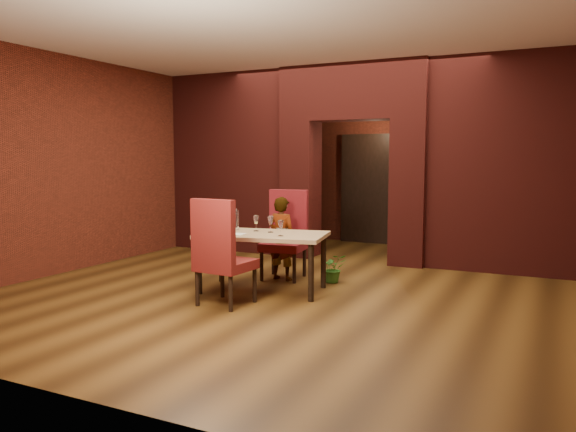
# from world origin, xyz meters

# --- Properties ---
(floor) EXTENTS (8.00, 8.00, 0.00)m
(floor) POSITION_xyz_m (0.00, 0.00, 0.00)
(floor) COLOR #4E3213
(floor) RESTS_ON ground
(ceiling) EXTENTS (7.00, 8.00, 0.04)m
(ceiling) POSITION_xyz_m (0.00, 0.00, 3.20)
(ceiling) COLOR silver
(ceiling) RESTS_ON ground
(wall_back) EXTENTS (7.00, 0.04, 3.20)m
(wall_back) POSITION_xyz_m (0.00, 4.00, 1.60)
(wall_back) COLOR maroon
(wall_back) RESTS_ON ground
(wall_front) EXTENTS (7.00, 0.04, 3.20)m
(wall_front) POSITION_xyz_m (0.00, -4.00, 1.60)
(wall_front) COLOR maroon
(wall_front) RESTS_ON ground
(wall_left) EXTENTS (0.04, 8.00, 3.20)m
(wall_left) POSITION_xyz_m (-3.50, 0.00, 1.60)
(wall_left) COLOR maroon
(wall_left) RESTS_ON ground
(pillar_left) EXTENTS (0.55, 0.55, 2.30)m
(pillar_left) POSITION_xyz_m (-0.95, 2.00, 1.15)
(pillar_left) COLOR maroon
(pillar_left) RESTS_ON ground
(pillar_right) EXTENTS (0.55, 0.55, 2.30)m
(pillar_right) POSITION_xyz_m (0.95, 2.00, 1.15)
(pillar_right) COLOR maroon
(pillar_right) RESTS_ON ground
(lintel) EXTENTS (2.45, 0.55, 0.90)m
(lintel) POSITION_xyz_m (0.00, 2.00, 2.75)
(lintel) COLOR maroon
(lintel) RESTS_ON ground
(wing_wall_left) EXTENTS (2.28, 0.35, 3.20)m
(wing_wall_left) POSITION_xyz_m (-2.36, 2.00, 1.60)
(wing_wall_left) COLOR maroon
(wing_wall_left) RESTS_ON ground
(wing_wall_right) EXTENTS (2.28, 0.35, 3.20)m
(wing_wall_right) POSITION_xyz_m (2.36, 2.00, 1.60)
(wing_wall_right) COLOR maroon
(wing_wall_right) RESTS_ON ground
(vent_panel) EXTENTS (0.40, 0.03, 0.50)m
(vent_panel) POSITION_xyz_m (-0.95, 1.71, 0.55)
(vent_panel) COLOR #97402B
(vent_panel) RESTS_ON ground
(rear_door) EXTENTS (0.90, 0.08, 2.10)m
(rear_door) POSITION_xyz_m (-0.40, 3.94, 1.05)
(rear_door) COLOR black
(rear_door) RESTS_ON ground
(rear_door_frame) EXTENTS (1.02, 0.04, 2.22)m
(rear_door_frame) POSITION_xyz_m (-0.40, 3.90, 1.05)
(rear_door_frame) COLOR black
(rear_door_frame) RESTS_ON ground
(dining_table) EXTENTS (1.73, 1.18, 0.74)m
(dining_table) POSITION_xyz_m (-0.30, -0.58, 0.37)
(dining_table) COLOR tan
(dining_table) RESTS_ON ground
(chair_far) EXTENTS (0.63, 0.63, 1.24)m
(chair_far) POSITION_xyz_m (-0.38, 0.18, 0.62)
(chair_far) COLOR maroon
(chair_far) RESTS_ON ground
(chair_near) EXTENTS (0.61, 0.61, 1.24)m
(chair_near) POSITION_xyz_m (-0.36, -1.35, 0.62)
(chair_near) COLOR maroon
(chair_near) RESTS_ON ground
(person_seated) EXTENTS (0.45, 0.33, 1.16)m
(person_seated) POSITION_xyz_m (-0.37, 0.11, 0.58)
(person_seated) COLOR white
(person_seated) RESTS_ON ground
(wine_glass_a) EXTENTS (0.08, 0.08, 0.20)m
(wine_glass_a) POSITION_xyz_m (-0.47, -0.44, 0.85)
(wine_glass_a) COLOR white
(wine_glass_a) RESTS_ON dining_table
(wine_glass_b) EXTENTS (0.09, 0.09, 0.21)m
(wine_glass_b) POSITION_xyz_m (-0.24, -0.47, 0.85)
(wine_glass_b) COLOR white
(wine_glass_b) RESTS_ON dining_table
(wine_glass_c) EXTENTS (0.08, 0.08, 0.19)m
(wine_glass_c) POSITION_xyz_m (0.03, -0.71, 0.84)
(wine_glass_c) COLOR white
(wine_glass_c) RESTS_ON dining_table
(tasting_sheet) EXTENTS (0.31, 0.24, 0.00)m
(tasting_sheet) POSITION_xyz_m (-0.59, -0.82, 0.75)
(tasting_sheet) COLOR silver
(tasting_sheet) RESTS_ON dining_table
(wine_bucket) EXTENTS (0.16, 0.16, 0.20)m
(wine_bucket) POSITION_xyz_m (-0.87, -0.78, 0.84)
(wine_bucket) COLOR silver
(wine_bucket) RESTS_ON dining_table
(water_bottle) EXTENTS (0.07, 0.07, 0.28)m
(water_bottle) POSITION_xyz_m (-0.77, -0.44, 0.89)
(water_bottle) COLOR white
(water_bottle) RESTS_ON dining_table
(potted_plant) EXTENTS (0.47, 0.46, 0.39)m
(potted_plant) POSITION_xyz_m (0.34, 0.26, 0.20)
(potted_plant) COLOR #2B681F
(potted_plant) RESTS_ON ground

